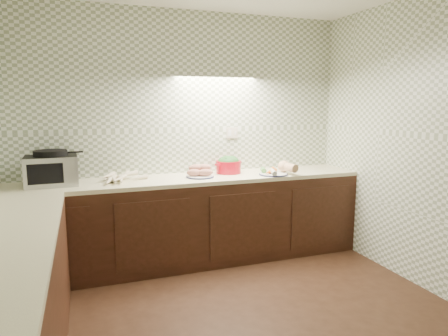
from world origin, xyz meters
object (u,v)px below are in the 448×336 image
object	(u,v)px
parsnip_pile	(126,178)
sweet_potato_plate	(200,172)
veg_plate	(278,169)
toaster_oven	(51,169)
dutch_oven	(228,165)
onion_bowl	(199,171)

from	to	relation	value
parsnip_pile	sweet_potato_plate	bearing A→B (deg)	-2.03
parsnip_pile	veg_plate	size ratio (longest dim) A/B	1.24
toaster_oven	sweet_potato_plate	bearing A→B (deg)	-5.20
dutch_oven	parsnip_pile	bearing A→B (deg)	164.35
toaster_oven	parsnip_pile	world-z (taller)	toaster_oven
toaster_oven	veg_plate	world-z (taller)	toaster_oven
dutch_oven	onion_bowl	bearing A→B (deg)	157.52
toaster_oven	veg_plate	distance (m)	2.24
toaster_oven	onion_bowl	distance (m)	1.44
sweet_potato_plate	onion_bowl	bearing A→B (deg)	76.10
dutch_oven	toaster_oven	bearing A→B (deg)	160.91
sweet_potato_plate	onion_bowl	world-z (taller)	sweet_potato_plate
dutch_oven	sweet_potato_plate	bearing A→B (deg)	178.56
sweet_potato_plate	veg_plate	world-z (taller)	veg_plate
parsnip_pile	onion_bowl	size ratio (longest dim) A/B	3.11
onion_bowl	veg_plate	distance (m)	0.84
toaster_oven	parsnip_pile	distance (m)	0.67
parsnip_pile	dutch_oven	bearing A→B (deg)	5.28
parsnip_pile	sweet_potato_plate	world-z (taller)	sweet_potato_plate
parsnip_pile	onion_bowl	bearing A→B (deg)	8.14
parsnip_pile	veg_plate	world-z (taller)	veg_plate
veg_plate	dutch_oven	bearing A→B (deg)	153.04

